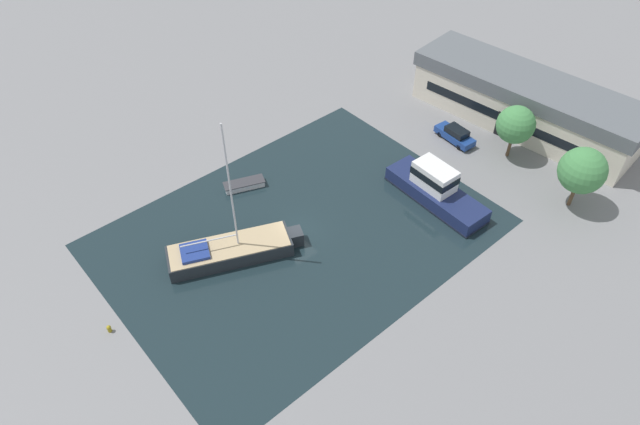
% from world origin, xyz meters
% --- Properties ---
extents(ground_plane, '(440.00, 440.00, 0.00)m').
position_xyz_m(ground_plane, '(0.00, 0.00, 0.00)').
color(ground_plane, slate).
extents(water_canal, '(25.57, 34.26, 0.01)m').
position_xyz_m(water_canal, '(0.00, 0.00, 0.00)').
color(water_canal, '#19282D').
rests_on(water_canal, ground).
extents(warehouse_building, '(26.41, 10.09, 5.83)m').
position_xyz_m(warehouse_building, '(3.11, 30.28, 2.95)').
color(warehouse_building, beige).
rests_on(warehouse_building, ground).
extents(quay_tree_near_building, '(3.98, 3.98, 6.00)m').
position_xyz_m(quay_tree_near_building, '(5.74, 24.31, 4.00)').
color(quay_tree_near_building, brown).
rests_on(quay_tree_near_building, ground).
extents(quay_tree_by_water, '(4.43, 4.43, 6.52)m').
position_xyz_m(quay_tree_by_water, '(14.34, 22.39, 4.29)').
color(quay_tree_by_water, brown).
rests_on(quay_tree_by_water, ground).
extents(parked_car, '(4.89, 2.14, 1.69)m').
position_xyz_m(parked_car, '(0.30, 22.08, 0.84)').
color(parked_car, navy).
rests_on(parked_car, ground).
extents(sailboat_moored, '(7.33, 12.00, 14.15)m').
position_xyz_m(sailboat_moored, '(-1.68, -6.32, 0.80)').
color(sailboat_moored, '#23282D').
rests_on(sailboat_moored, water_canal).
extents(motor_cruiser, '(11.08, 3.87, 3.84)m').
position_xyz_m(motor_cruiser, '(5.15, 12.99, 1.38)').
color(motor_cruiser, '#19234C').
rests_on(motor_cruiser, water_canal).
extents(small_dinghy, '(2.81, 4.34, 0.66)m').
position_xyz_m(small_dinghy, '(-8.63, -0.06, 0.34)').
color(small_dinghy, silver).
rests_on(small_dinghy, water_canal).
extents(mooring_bollard, '(0.36, 0.36, 0.67)m').
position_xyz_m(mooring_bollard, '(-1.46, -18.24, 0.35)').
color(mooring_bollard, olive).
rests_on(mooring_bollard, ground).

